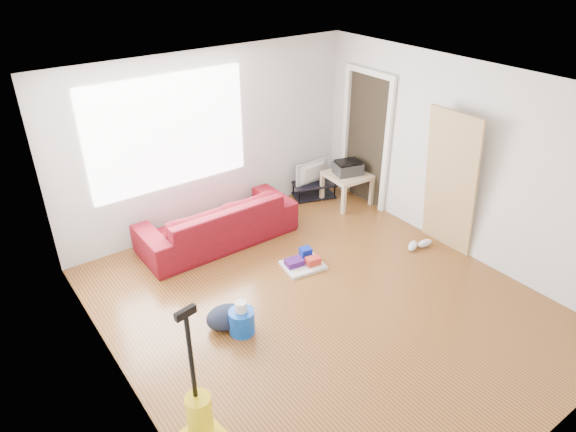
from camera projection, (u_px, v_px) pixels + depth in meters
room at (322, 203)px, 5.49m from camera, size 4.51×5.01×2.51m
sofa at (219, 241)px, 7.19m from camera, size 2.17×0.85×0.63m
tv_stand at (314, 190)px, 8.31m from camera, size 0.74×0.57×0.25m
tv at (314, 173)px, 8.17m from camera, size 0.62×0.08×0.36m
side_table at (347, 178)px, 8.01m from camera, size 0.64×0.64×0.50m
printer at (348, 168)px, 7.92m from camera, size 0.47×0.41×0.21m
bucket at (242, 332)px, 5.56m from camera, size 0.36×0.36×0.28m
toilet_paper at (241, 317)px, 5.47m from camera, size 0.13×0.13×0.12m
cleaning_tray at (303, 262)px, 6.63m from camera, size 0.57×0.48×0.18m
backpack at (226, 326)px, 5.64m from camera, size 0.48×0.40×0.24m
sneakers at (419, 244)px, 7.01m from camera, size 0.44×0.23×0.10m
vacuum at (202, 426)px, 4.19m from camera, size 0.36×0.39×1.44m
door_panel at (440, 245)px, 7.08m from camera, size 0.24×0.77×1.92m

